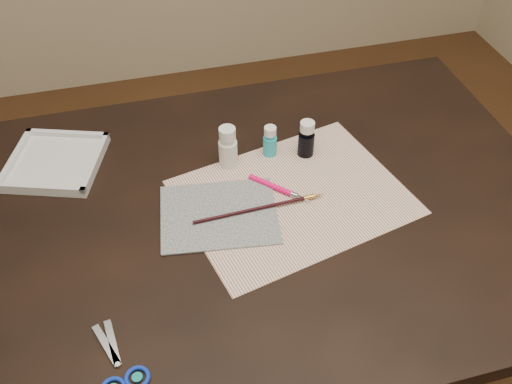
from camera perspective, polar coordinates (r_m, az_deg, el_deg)
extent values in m
cube|color=black|center=(1.47, 0.00, -11.94)|extent=(1.30, 0.90, 0.75)
cube|color=white|center=(1.21, 3.75, -0.50)|extent=(0.52, 0.44, 0.00)
cube|color=black|center=(1.17, -3.72, -2.24)|extent=(0.26, 0.22, 0.00)
cylinder|color=white|center=(1.25, -2.83, 4.52)|extent=(0.04, 0.04, 0.10)
cylinder|color=#23B4CA|center=(1.29, 1.41, 5.12)|extent=(0.04, 0.04, 0.08)
cylinder|color=black|center=(1.29, 5.06, 5.34)|extent=(0.04, 0.04, 0.09)
cube|color=silver|center=(1.35, -19.44, 2.90)|extent=(0.25, 0.25, 0.02)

